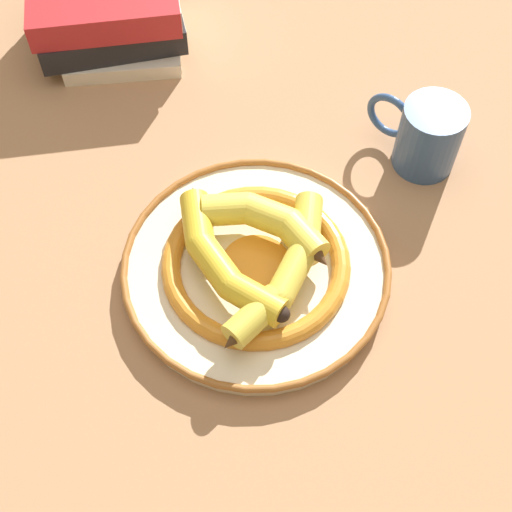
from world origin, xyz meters
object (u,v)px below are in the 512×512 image
(decorative_bowl, at_px, (256,267))
(book_stack, at_px, (110,11))
(banana_a, at_px, (268,222))
(banana_c, at_px, (285,273))
(banana_b, at_px, (220,258))
(coffee_mug, at_px, (427,135))

(decorative_bowl, distance_m, book_stack, 0.43)
(banana_a, bearing_deg, banana_c, 130.01)
(banana_b, distance_m, book_stack, 0.42)
(decorative_bowl, distance_m, coffee_mug, 0.27)
(coffee_mug, bearing_deg, decorative_bowl, 76.91)
(book_stack, bearing_deg, banana_a, -61.21)
(banana_b, xyz_separation_m, coffee_mug, (-0.27, 0.14, -0.00))
(book_stack, relative_size, coffee_mug, 2.00)
(banana_b, relative_size, banana_c, 0.83)
(book_stack, bearing_deg, banana_c, -63.45)
(decorative_bowl, bearing_deg, banana_b, -49.24)
(banana_a, relative_size, banana_c, 0.78)
(banana_a, height_order, banana_b, banana_a)
(banana_a, relative_size, banana_b, 0.94)
(banana_c, bearing_deg, decorative_bowl, 73.78)
(coffee_mug, bearing_deg, banana_b, 73.70)
(book_stack, distance_m, coffee_mug, 0.46)
(decorative_bowl, height_order, banana_c, banana_c)
(banana_c, bearing_deg, banana_a, 40.35)
(coffee_mug, bearing_deg, book_stack, 9.66)
(banana_a, distance_m, book_stack, 0.41)
(decorative_bowl, relative_size, book_stack, 1.20)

